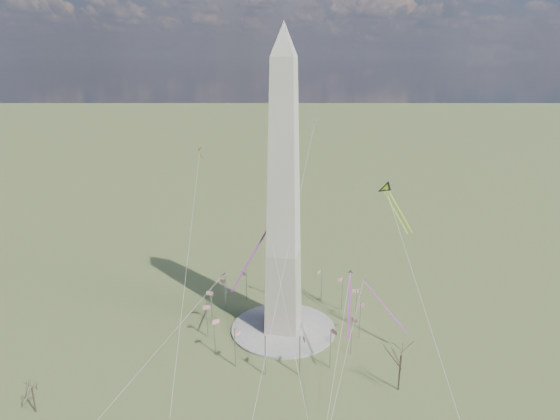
# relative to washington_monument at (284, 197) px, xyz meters

# --- Properties ---
(ground) EXTENTS (2000.00, 2000.00, 0.00)m
(ground) POSITION_rel_washington_monument_xyz_m (0.00, 0.00, -47.95)
(ground) COLOR brown
(ground) RESTS_ON ground
(plaza) EXTENTS (36.00, 36.00, 0.80)m
(plaza) POSITION_rel_washington_monument_xyz_m (0.00, 0.00, -47.55)
(plaza) COLOR #A9A49B
(plaza) RESTS_ON ground
(washington_monument) EXTENTS (15.56, 15.56, 100.00)m
(washington_monument) POSITION_rel_washington_monument_xyz_m (0.00, 0.00, 0.00)
(washington_monument) COLOR #BAB29B
(washington_monument) RESTS_ON plaza
(flagpole_ring) EXTENTS (54.40, 54.40, 13.00)m
(flagpole_ring) POSITION_rel_washington_monument_xyz_m (-0.00, -0.00, -40.68)
(flagpole_ring) COLOR #B6B9BD
(flagpole_ring) RESTS_ON ground
(tree_near) EXTENTS (9.62, 9.62, 16.83)m
(tree_near) POSITION_rel_washington_monument_xyz_m (38.74, -24.85, -35.95)
(tree_near) COLOR #433428
(tree_near) RESTS_ON ground
(tree_far) EXTENTS (6.60, 6.60, 11.55)m
(tree_far) POSITION_rel_washington_monument_xyz_m (-56.06, -54.94, -39.73)
(tree_far) COLOR #433428
(tree_far) RESTS_ON ground
(kite_delta_black) EXTENTS (12.49, 15.80, 13.65)m
(kite_delta_black) POSITION_rel_washington_monument_xyz_m (32.29, 12.02, 0.62)
(kite_delta_black) COLOR black
(kite_delta_black) RESTS_ON ground
(kite_diamond_purple) EXTENTS (2.26, 2.79, 8.15)m
(kite_diamond_purple) POSITION_rel_washington_monument_xyz_m (-21.92, 1.51, -30.93)
(kite_diamond_purple) COLOR navy
(kite_diamond_purple) RESTS_ON ground
(kite_streamer_left) EXTENTS (2.53, 19.71, 13.52)m
(kite_streamer_left) POSITION_rel_washington_monument_xyz_m (23.07, -12.20, -26.28)
(kite_streamer_left) COLOR #FF282D
(kite_streamer_left) RESTS_ON ground
(kite_streamer_mid) EXTENTS (7.99, 22.25, 15.71)m
(kite_streamer_mid) POSITION_rel_washington_monument_xyz_m (-7.85, -4.78, -16.09)
(kite_streamer_mid) COLOR #FF282D
(kite_streamer_mid) RESTS_ON ground
(kite_streamer_right) EXTENTS (15.87, 12.59, 13.13)m
(kite_streamer_right) POSITION_rel_washington_monument_xyz_m (31.76, 2.81, -33.82)
(kite_streamer_right) COLOR #FF282D
(kite_streamer_right) RESTS_ON ground
(kite_small_red) EXTENTS (1.54, 2.29, 4.87)m
(kite_small_red) POSITION_rel_washington_monument_xyz_m (-39.71, 31.07, 8.07)
(kite_small_red) COLOR red
(kite_small_red) RESTS_ON ground
(kite_small_white) EXTENTS (1.66, 1.82, 5.04)m
(kite_small_white) POSITION_rel_washington_monument_xyz_m (3.87, 38.97, 18.52)
(kite_small_white) COLOR white
(kite_small_white) RESTS_ON ground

